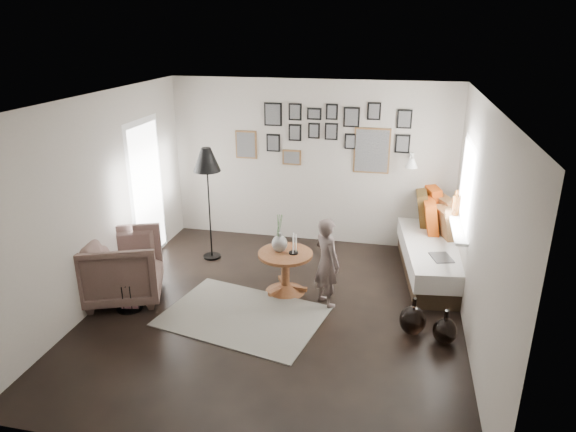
% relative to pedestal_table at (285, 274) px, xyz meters
% --- Properties ---
extents(ground, '(4.80, 4.80, 0.00)m').
position_rel_pedestal_table_xyz_m(ground, '(-0.00, -0.55, -0.26)').
color(ground, black).
rests_on(ground, ground).
extents(wall_back, '(4.50, 0.00, 4.50)m').
position_rel_pedestal_table_xyz_m(wall_back, '(-0.00, 1.85, 1.04)').
color(wall_back, '#9E968B').
rests_on(wall_back, ground).
extents(wall_front, '(4.50, 0.00, 4.50)m').
position_rel_pedestal_table_xyz_m(wall_front, '(-0.00, -2.95, 1.04)').
color(wall_front, '#9E968B').
rests_on(wall_front, ground).
extents(wall_left, '(0.00, 4.80, 4.80)m').
position_rel_pedestal_table_xyz_m(wall_left, '(-2.25, -0.55, 1.04)').
color(wall_left, '#9E968B').
rests_on(wall_left, ground).
extents(wall_right, '(0.00, 4.80, 4.80)m').
position_rel_pedestal_table_xyz_m(wall_right, '(2.25, -0.55, 1.04)').
color(wall_right, '#9E968B').
rests_on(wall_right, ground).
extents(ceiling, '(4.80, 4.80, 0.00)m').
position_rel_pedestal_table_xyz_m(ceiling, '(-0.00, -0.55, 2.34)').
color(ceiling, white).
rests_on(ceiling, wall_back).
extents(door_left, '(0.00, 2.14, 2.14)m').
position_rel_pedestal_table_xyz_m(door_left, '(-2.24, 0.65, 0.79)').
color(door_left, white).
rests_on(door_left, wall_left).
extents(window_right, '(0.15, 1.32, 1.30)m').
position_rel_pedestal_table_xyz_m(window_right, '(2.17, 0.79, 0.67)').
color(window_right, white).
rests_on(window_right, wall_right).
extents(gallery_wall, '(2.74, 0.03, 1.08)m').
position_rel_pedestal_table_xyz_m(gallery_wall, '(0.29, 1.83, 1.48)').
color(gallery_wall, brown).
rests_on(gallery_wall, wall_back).
extents(wall_sconce, '(0.18, 0.36, 0.16)m').
position_rel_pedestal_table_xyz_m(wall_sconce, '(1.55, 1.58, 1.20)').
color(wall_sconce, white).
rests_on(wall_sconce, wall_back).
extents(rug, '(2.11, 1.68, 0.01)m').
position_rel_pedestal_table_xyz_m(rug, '(-0.37, -0.73, -0.25)').
color(rug, '#BCB8A5').
rests_on(rug, ground).
extents(pedestal_table, '(0.72, 0.72, 0.56)m').
position_rel_pedestal_table_xyz_m(pedestal_table, '(0.00, 0.00, 0.00)').
color(pedestal_table, brown).
rests_on(pedestal_table, ground).
extents(vase, '(0.21, 0.21, 0.51)m').
position_rel_pedestal_table_xyz_m(vase, '(-0.08, 0.02, 0.46)').
color(vase, black).
rests_on(vase, pedestal_table).
extents(candles, '(0.12, 0.12, 0.27)m').
position_rel_pedestal_table_xyz_m(candles, '(0.11, 0.00, 0.43)').
color(candles, black).
rests_on(candles, pedestal_table).
extents(daybed, '(1.19, 2.31, 1.08)m').
position_rel_pedestal_table_xyz_m(daybed, '(2.00, 1.07, 0.08)').
color(daybed, black).
rests_on(daybed, ground).
extents(magazine_on_daybed, '(0.33, 0.39, 0.02)m').
position_rel_pedestal_table_xyz_m(magazine_on_daybed, '(2.00, 0.41, 0.24)').
color(magazine_on_daybed, black).
rests_on(magazine_on_daybed, daybed).
extents(armchair, '(1.24, 1.23, 0.88)m').
position_rel_pedestal_table_xyz_m(armchair, '(-2.00, -0.61, 0.18)').
color(armchair, brown).
rests_on(armchair, ground).
extents(armchair_cushion, '(0.51, 0.52, 0.18)m').
position_rel_pedestal_table_xyz_m(armchair_cushion, '(-2.00, -0.56, 0.22)').
color(armchair_cushion, silver).
rests_on(armchair_cushion, armchair).
extents(floor_lamp, '(0.40, 0.40, 1.71)m').
position_rel_pedestal_table_xyz_m(floor_lamp, '(-1.34, 0.81, 1.22)').
color(floor_lamp, black).
rests_on(floor_lamp, ground).
extents(magazine_basket, '(0.40, 0.40, 0.38)m').
position_rel_pedestal_table_xyz_m(magazine_basket, '(-1.82, -0.86, -0.07)').
color(magazine_basket, black).
rests_on(magazine_basket, ground).
extents(demijohn_large, '(0.30, 0.30, 0.46)m').
position_rel_pedestal_table_xyz_m(demijohn_large, '(1.65, -0.67, -0.08)').
color(demijohn_large, black).
rests_on(demijohn_large, ground).
extents(demijohn_small, '(0.27, 0.27, 0.42)m').
position_rel_pedestal_table_xyz_m(demijohn_small, '(2.00, -0.79, -0.10)').
color(demijohn_small, black).
rests_on(demijohn_small, ground).
extents(child, '(0.50, 0.50, 1.17)m').
position_rel_pedestal_table_xyz_m(child, '(0.58, -0.21, 0.32)').
color(child, brown).
rests_on(child, ground).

